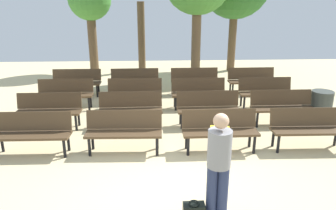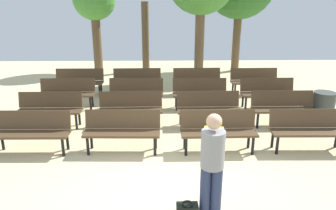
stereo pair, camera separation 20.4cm
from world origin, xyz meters
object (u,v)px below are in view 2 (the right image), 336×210
object	(u,v)px
bench_r1_c3	(283,106)
visitor_with_backpack	(212,160)
bench_r3_c1	(137,80)
bench_r1_c0	(50,107)
bench_r2_c1	(136,91)
bench_r0_c2	(218,128)
tree_1	(145,37)
trash_bin	(323,108)
bench_r1_c2	(208,107)
bench_r3_c2	(197,79)
bench_r2_c3	(268,91)
bench_r1_c1	(131,107)
tree_0	(94,1)
bench_r2_c0	(67,92)
bench_r0_c1	(122,128)
bench_r0_c3	(308,128)
bench_r3_c0	(79,80)
bench_r2_c2	(200,91)
bench_r3_c3	(254,80)
bench_r0_c0	(32,129)

from	to	relation	value
bench_r1_c3	visitor_with_backpack	bearing A→B (deg)	-123.66
bench_r3_c1	bench_r1_c0	bearing A→B (deg)	-126.40
bench_r3_c1	bench_r2_c1	bearing A→B (deg)	-88.41
bench_r0_c2	bench_r1_c0	distance (m)	4.28
tree_1	trash_bin	size ratio (longest dim) A/B	3.61
bench_r1_c2	bench_r3_c2	size ratio (longest dim) A/B	1.00
bench_r0_c2	bench_r2_c3	bearing A→B (deg)	54.56
bench_r1_c1	bench_r3_c1	bearing A→B (deg)	89.34
bench_r1_c0	tree_1	distance (m)	7.12
bench_r1_c0	tree_0	xyz separation A→B (m)	(0.01, 6.62, 2.50)
bench_r2_c0	visitor_with_backpack	world-z (taller)	visitor_with_backpack
bench_r0_c1	visitor_with_backpack	bearing A→B (deg)	-53.53
bench_r2_c3	visitor_with_backpack	world-z (taller)	visitor_with_backpack
bench_r1_c0	bench_r2_c1	bearing A→B (deg)	34.48
bench_r0_c3	bench_r3_c0	size ratio (longest dim) A/B	1.00
bench_r1_c2	visitor_with_backpack	xyz separation A→B (m)	(-0.47, -3.64, 0.43)
bench_r0_c2	bench_r2_c2	distance (m)	2.84
bench_r0_c1	bench_r0_c3	bearing A→B (deg)	1.21
bench_r1_c2	bench_r2_c0	bearing A→B (deg)	158.67
bench_r0_c3	bench_r2_c1	bearing A→B (deg)	144.40
bench_r3_c2	bench_r3_c0	bearing A→B (deg)	179.44
bench_r3_c2	bench_r1_c2	bearing A→B (deg)	-91.15
bench_r1_c1	bench_r2_c0	world-z (taller)	same
bench_r0_c3	bench_r3_c3	world-z (taller)	same
tree_0	visitor_with_backpack	distance (m)	11.06
bench_r0_c2	bench_r1_c1	world-z (taller)	same
bench_r1_c2	bench_r1_c3	size ratio (longest dim) A/B	1.00
bench_r0_c0	bench_r3_c1	world-z (taller)	same
bench_r2_c3	bench_r3_c0	xyz separation A→B (m)	(-5.91, 1.47, 0.00)
bench_r3_c0	tree_0	size ratio (longest dim) A/B	0.40
bench_r0_c2	trash_bin	size ratio (longest dim) A/B	1.94
bench_r2_c3	tree_1	distance (m)	6.67
bench_r0_c3	bench_r0_c1	bearing A→B (deg)	-179.50
bench_r0_c0	bench_r2_c3	world-z (taller)	same
bench_r0_c1	bench_r2_c2	size ratio (longest dim) A/B	1.00
bench_r0_c0	visitor_with_backpack	world-z (taller)	visitor_with_backpack
bench_r0_c3	bench_r2_c2	size ratio (longest dim) A/B	1.00
bench_r3_c3	tree_1	distance (m)	5.59
bench_r0_c1	bench_r2_c0	bearing A→B (deg)	125.84
bench_r2_c3	tree_0	distance (m)	8.33
bench_r2_c3	bench_r3_c0	distance (m)	6.09
bench_r3_c0	bench_r1_c3	bearing A→B (deg)	-25.67
bench_r3_c0	tree_0	xyz separation A→B (m)	(-0.06, 3.78, 2.50)
bench_r0_c1	bench_r1_c2	distance (m)	2.47
bench_r2_c0	bench_r2_c1	world-z (taller)	same
bench_r1_c0	tree_0	distance (m)	7.07
bench_r3_c2	bench_r3_c1	bearing A→B (deg)	179.44
bench_r0_c2	bench_r1_c2	size ratio (longest dim) A/B	1.00
bench_r3_c1	tree_1	distance (m)	4.01
bench_r0_c3	tree_0	world-z (taller)	tree_0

